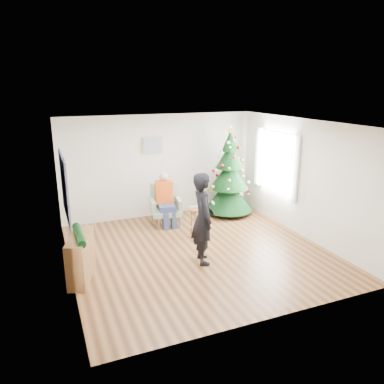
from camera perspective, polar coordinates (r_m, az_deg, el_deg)
name	(u,v)px	position (r m, az deg, el deg)	size (l,w,h in m)	color
floor	(199,252)	(7.76, 1.02, -9.05)	(5.00, 5.00, 0.00)	brown
ceiling	(199,123)	(7.06, 1.12, 10.43)	(5.00, 5.00, 0.00)	white
wall_back	(160,166)	(9.58, -4.89, 3.98)	(5.00, 5.00, 0.00)	silver
wall_front	(272,237)	(5.23, 12.08, -6.67)	(5.00, 5.00, 0.00)	silver
wall_left	(65,206)	(6.75, -18.82, -1.98)	(5.00, 5.00, 0.00)	silver
wall_right	(303,179)	(8.58, 16.59, 1.94)	(5.00, 5.00, 0.00)	silver
window_panel	(276,162)	(9.29, 12.72, 4.53)	(0.04, 1.30, 1.40)	white
curtains	(275,162)	(9.28, 12.56, 4.52)	(0.05, 1.75, 1.50)	white
christmas_tree	(229,176)	(9.72, 5.70, 2.46)	(1.26, 1.26, 2.27)	#3F2816
stool	(198,221)	(8.44, 0.86, -4.47)	(0.44, 0.44, 0.65)	brown
laptop	(198,207)	(8.33, 0.87, -2.32)	(0.36, 0.23, 0.03)	silver
armchair	(166,210)	(9.11, -4.04, -2.78)	(0.81, 0.76, 0.98)	gray
seated_person	(166,199)	(8.97, -4.04, -1.08)	(0.45, 0.61, 1.29)	navy
standing_man	(203,218)	(7.02, 1.68, -4.05)	(0.64, 0.42, 1.76)	black
game_controller	(213,203)	(6.97, 3.21, -1.66)	(0.04, 0.13, 0.04)	white
console	(81,257)	(6.87, -16.57, -9.53)	(0.30, 1.00, 0.80)	brown
garland	(79,235)	(6.71, -16.86, -6.28)	(0.14, 0.14, 0.90)	black
tapestry	(65,187)	(6.97, -18.85, 0.72)	(0.03, 1.50, 1.15)	black
framed_picture	(152,145)	(9.39, -6.08, 7.12)	(0.52, 0.05, 0.42)	tan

